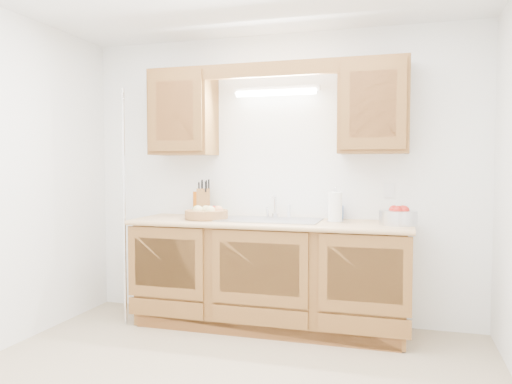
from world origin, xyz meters
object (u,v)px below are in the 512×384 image
(paper_towel, at_px, (335,207))
(knife_block, at_px, (203,203))
(fruit_basket, at_px, (207,213))
(apple_bowl, at_px, (399,216))

(paper_towel, bearing_deg, knife_block, 174.01)
(fruit_basket, bearing_deg, paper_towel, 4.19)
(fruit_basket, height_order, paper_towel, paper_towel)
(knife_block, relative_size, paper_towel, 1.20)
(paper_towel, bearing_deg, fruit_basket, -175.81)
(knife_block, bearing_deg, fruit_basket, -82.94)
(knife_block, xyz_separation_m, paper_towel, (1.19, -0.13, -0.00))
(apple_bowl, bearing_deg, fruit_basket, -178.99)
(knife_block, xyz_separation_m, apple_bowl, (1.69, -0.18, -0.06))
(knife_block, height_order, paper_towel, knife_block)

